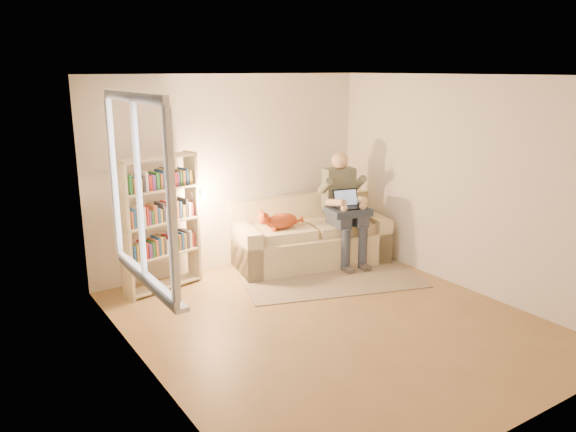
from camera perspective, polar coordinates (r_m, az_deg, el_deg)
floor at (r=6.22m, az=4.43°, el=-10.63°), size 4.50×4.50×0.00m
ceiling at (r=5.62m, az=4.96°, el=14.06°), size 4.00×4.50×0.02m
wall_left at (r=4.86m, az=-14.33°, el=-2.00°), size 0.02×4.50×2.60m
wall_right at (r=7.16m, az=17.47°, el=3.10°), size 0.02×4.50×2.60m
wall_back at (r=7.65m, az=-5.70°, el=4.41°), size 4.00×0.02×2.60m
wall_front at (r=4.31m, az=23.34°, el=-4.93°), size 4.00×0.02×2.60m
window at (r=5.04m, az=-14.57°, el=-0.53°), size 0.12×1.52×1.69m
sofa at (r=7.92m, az=2.09°, el=-2.41°), size 2.26×1.37×0.90m
person at (r=7.83m, az=5.62°, el=1.43°), size 0.55×0.76×1.55m
cat at (r=7.52m, az=-1.06°, el=-0.51°), size 0.72×0.34×0.26m
blanket at (r=7.73m, az=6.35°, el=0.52°), size 0.63×0.55×0.10m
laptop at (r=7.72m, az=6.33°, el=1.33°), size 0.41×0.37×0.31m
bookshelf at (r=6.95m, az=-12.87°, el=-0.09°), size 1.14×0.46×1.68m
rug at (r=7.45m, az=4.23°, el=-6.19°), size 2.59×1.99×0.01m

